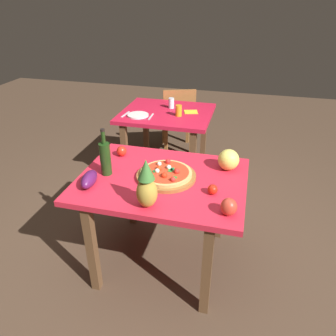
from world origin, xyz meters
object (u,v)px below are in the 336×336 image
at_px(bell_pepper, 229,207).
at_px(wine_bottle, 105,158).
at_px(dinner_plate, 138,115).
at_px(background_table, 167,122).
at_px(drinking_glass_water, 171,103).
at_px(tomato_at_corner, 122,151).
at_px(tomato_beside_pepper, 213,189).
at_px(eggplant, 89,179).
at_px(drinking_glass_juice, 179,111).
at_px(pineapple_left, 146,186).
at_px(dining_chair, 178,116).
at_px(fork_utensil, 125,114).
at_px(pizza_board, 166,176).
at_px(pizza, 166,173).
at_px(display_table, 162,190).
at_px(melon, 229,160).
at_px(knife_utensil, 151,117).
at_px(napkin_folded, 191,112).

bearing_deg(bell_pepper, wine_bottle, 163.61).
relative_size(wine_bottle, dinner_plate, 1.55).
distance_m(background_table, drinking_glass_water, 0.21).
height_order(bell_pepper, tomato_at_corner, bell_pepper).
bearing_deg(tomato_beside_pepper, eggplant, -173.07).
bearing_deg(drinking_glass_juice, pineapple_left, -84.07).
bearing_deg(tomato_beside_pepper, dining_chair, 108.38).
height_order(bell_pepper, fork_utensil, bell_pepper).
xyz_separation_m(wine_bottle, pineapple_left, (0.39, -0.30, 0.01)).
bearing_deg(background_table, wine_bottle, -93.17).
bearing_deg(pineapple_left, drinking_glass_water, 99.32).
bearing_deg(wine_bottle, drinking_glass_juice, 79.98).
relative_size(wine_bottle, drinking_glass_water, 3.02).
height_order(pizza_board, dinner_plate, pizza_board).
bearing_deg(dinner_plate, pizza, -62.15).
distance_m(bell_pepper, tomato_beside_pepper, 0.22).
distance_m(display_table, melon, 0.52).
xyz_separation_m(melon, drinking_glass_juice, (-0.60, 1.01, -0.02)).
bearing_deg(tomato_beside_pepper, background_table, 115.06).
height_order(drinking_glass_water, knife_utensil, drinking_glass_water).
bearing_deg(wine_bottle, dining_chair, 88.28).
relative_size(pizza_board, napkin_folded, 2.95).
bearing_deg(pizza, display_table, -159.77).
relative_size(tomato_at_corner, napkin_folded, 0.57).
bearing_deg(drinking_glass_juice, tomato_beside_pepper, -68.74).
xyz_separation_m(pizza, wine_bottle, (-0.42, -0.05, 0.09)).
distance_m(wine_bottle, knife_utensil, 1.20).
distance_m(melon, dinner_plate, 1.35).
relative_size(dining_chair, knife_utensil, 4.72).
distance_m(wine_bottle, drinking_glass_juice, 1.32).
xyz_separation_m(display_table, tomato_beside_pepper, (0.36, -0.11, 0.13)).
relative_size(melon, napkin_folded, 1.09).
height_order(display_table, tomato_at_corner, tomato_at_corner).
relative_size(pizza_board, dinner_plate, 1.88).
xyz_separation_m(dinner_plate, knife_utensil, (0.14, 0.00, -0.00)).
bearing_deg(wine_bottle, napkin_folded, 77.09).
relative_size(pizza_board, eggplant, 2.07).
xyz_separation_m(bell_pepper, dinner_plate, (-1.05, 1.45, -0.04)).
distance_m(dining_chair, eggplant, 2.23).
distance_m(melon, tomato_at_corner, 0.83).
height_order(background_table, tomato_at_corner, tomato_at_corner).
bearing_deg(tomato_at_corner, bell_pepper, -32.06).
bearing_deg(eggplant, dinner_plate, 95.46).
relative_size(pizza, dinner_plate, 1.63).
bearing_deg(pineapple_left, tomato_beside_pepper, 32.14).
distance_m(tomato_at_corner, drinking_glass_water, 1.23).
height_order(dining_chair, pizza, dining_chair).
height_order(eggplant, napkin_folded, eggplant).
relative_size(display_table, tomato_beside_pepper, 17.59).
xyz_separation_m(display_table, eggplant, (-0.45, -0.21, 0.14)).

